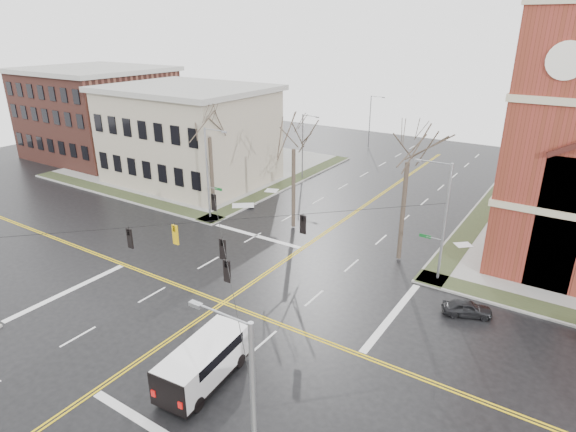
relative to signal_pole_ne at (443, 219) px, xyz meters
The scene contains 17 objects.
ground 16.88m from the signal_pole_ne, 134.55° to the right, with size 120.00×120.00×0.00m, color black.
sidewalks 16.86m from the signal_pole_ne, 134.55° to the right, with size 80.00×80.00×0.17m.
road_markings 16.88m from the signal_pole_ne, 134.55° to the right, with size 100.00×100.00×0.01m.
civic_building_a 34.39m from the signal_pole_ne, 165.69° to the left, with size 18.00×14.00×11.00m, color gray.
civic_building_b 54.36m from the signal_pole_ne, 168.86° to the left, with size 18.00×16.00×12.00m, color brown.
signal_pole_ne is the anchor object (origin of this frame).
signal_pole_nw 22.64m from the signal_pole_ne, behind, with size 2.75×0.22×9.00m.
signal_pole_se 23.00m from the signal_pole_ne, 90.00° to the right, with size 2.75×0.22×9.00m.
span_wires 16.19m from the signal_pole_ne, 134.55° to the right, with size 23.02×23.02×0.03m.
traffic_signals 16.63m from the signal_pole_ne, 132.94° to the right, with size 8.21×8.26×1.30m.
streetlight_north_a 27.48m from the signal_pole_ne, 143.10° to the left, with size 2.30×0.20×8.00m.
streetlight_north_b 42.61m from the signal_pole_ne, 121.05° to the left, with size 2.30×0.20×8.00m.
cargo_van 19.56m from the signal_pole_ne, 111.37° to the right, with size 2.81×6.06×2.23m.
parked_car_a 6.68m from the signal_pole_ne, 49.14° to the right, with size 1.28×3.19×1.09m, color black.
tree_nw_far 24.48m from the signal_pole_ne, behind, with size 4.00×4.00×11.24m.
tree_nw_near 15.07m from the signal_pole_ne, behind, with size 4.00×4.00×11.28m.
tree_ne 5.50m from the signal_pole_ne, 155.77° to the left, with size 4.00×4.00×12.20m.
Camera 1 is at (19.67, -21.78, 18.01)m, focal length 30.00 mm.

